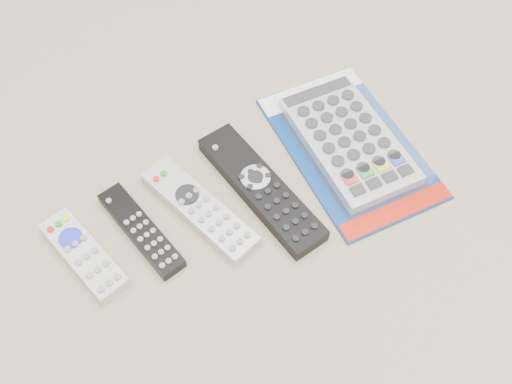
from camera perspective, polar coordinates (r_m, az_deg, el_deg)
remote_small_grey at (r=0.78m, az=-16.82°, el=-6.05°), size 0.07×0.15×0.02m
remote_slim_black at (r=0.78m, az=-11.39°, el=-3.79°), size 0.05×0.16×0.02m
remote_silver_dvd at (r=0.78m, az=-5.64°, el=-1.70°), size 0.08×0.20×0.02m
remote_large_black at (r=0.79m, az=0.52°, el=0.36°), size 0.06×0.23×0.03m
jumbo_remote_packaged at (r=0.85m, az=9.27°, el=5.26°), size 0.21×0.31×0.04m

